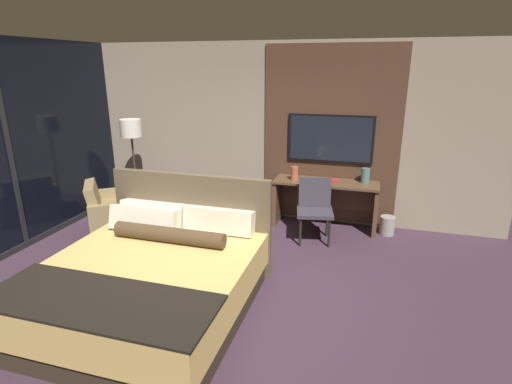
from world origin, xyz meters
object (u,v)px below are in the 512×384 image
(armchair_by_window, at_px, (117,213))
(tv, at_px, (330,139))
(waste_bin, at_px, (387,225))
(bed, at_px, (151,280))
(floor_lamp, at_px, (131,136))
(book, at_px, (331,180))
(vase_short, at_px, (295,173))
(vase_tall, at_px, (365,176))
(desk_chair, at_px, (315,204))
(desk, at_px, (326,196))

(armchair_by_window, bearing_deg, tv, -105.02)
(tv, relative_size, waste_bin, 4.65)
(tv, bearing_deg, bed, -115.77)
(floor_lamp, height_order, book, floor_lamp)
(waste_bin, bearing_deg, vase_short, -178.26)
(vase_tall, height_order, book, vase_tall)
(floor_lamp, height_order, vase_short, floor_lamp)
(bed, height_order, waste_bin, bed)
(bed, relative_size, vase_tall, 9.80)
(desk_chair, height_order, book, desk_chair)
(desk_chair, height_order, waste_bin, desk_chair)
(book, bearing_deg, tv, 108.53)
(floor_lamp, height_order, waste_bin, floor_lamp)
(bed, distance_m, desk_chair, 2.64)
(tv, bearing_deg, vase_short, -149.24)
(tv, height_order, vase_tall, tv)
(book, bearing_deg, armchair_by_window, -162.78)
(vase_tall, height_order, vase_short, vase_tall)
(vase_tall, xyz_separation_m, waste_bin, (0.38, -0.11, -0.72))
(desk, bearing_deg, book, -6.00)
(book, bearing_deg, desk, 174.00)
(desk, xyz_separation_m, tv, (0.00, 0.20, 0.86))
(desk_chair, distance_m, vase_short, 0.65)
(desk, bearing_deg, waste_bin, -2.39)
(vase_tall, xyz_separation_m, vase_short, (-1.05, -0.15, -0.01))
(bed, height_order, vase_short, bed)
(desk_chair, distance_m, armchair_by_window, 3.03)
(desk, height_order, tv, tv)
(vase_tall, bearing_deg, bed, -125.22)
(floor_lamp, relative_size, book, 6.72)
(desk_chair, height_order, vase_tall, vase_tall)
(desk, xyz_separation_m, armchair_by_window, (-3.08, -0.98, -0.25))
(tv, bearing_deg, vase_tall, -13.74)
(floor_lamp, xyz_separation_m, vase_short, (2.64, 0.25, -0.49))
(desk, height_order, armchair_by_window, armchair_by_window)
(vase_short, bearing_deg, floor_lamp, -174.53)
(tv, bearing_deg, floor_lamp, -170.18)
(floor_lamp, distance_m, vase_short, 2.70)
(bed, relative_size, desk, 1.38)
(desk, bearing_deg, desk_chair, -101.16)
(bed, relative_size, desk_chair, 2.45)
(desk, xyz_separation_m, book, (0.07, -0.01, 0.26))
(desk, bearing_deg, floor_lamp, -173.86)
(tv, distance_m, floor_lamp, 3.17)
(vase_short, xyz_separation_m, waste_bin, (1.43, 0.04, -0.72))
(bed, bearing_deg, floor_lamp, 124.81)
(desk_chair, distance_m, floor_lamp, 3.14)
(desk_chair, bearing_deg, book, 59.88)
(desk, xyz_separation_m, vase_tall, (0.57, 0.07, 0.36))
(vase_tall, relative_size, waste_bin, 0.79)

